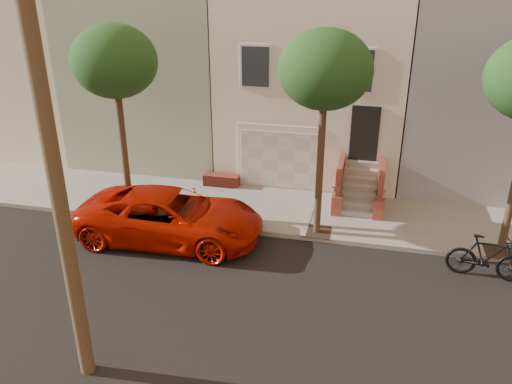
# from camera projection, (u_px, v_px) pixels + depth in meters

# --- Properties ---
(ground) EXTENTS (90.00, 90.00, 0.00)m
(ground) POSITION_uv_depth(u_px,v_px,m) (259.00, 302.00, 12.90)
(ground) COLOR black
(ground) RESTS_ON ground
(sidewalk) EXTENTS (40.00, 3.70, 0.15)m
(sidewalk) POSITION_uv_depth(u_px,v_px,m) (293.00, 212.00, 17.64)
(sidewalk) COLOR gray
(sidewalk) RESTS_ON ground
(house_row) EXTENTS (33.10, 11.70, 7.00)m
(house_row) POSITION_uv_depth(u_px,v_px,m) (318.00, 79.00, 21.43)
(house_row) COLOR beige
(house_row) RESTS_ON sidewalk
(tree_left) EXTENTS (2.70, 2.57, 6.30)m
(tree_left) POSITION_uv_depth(u_px,v_px,m) (114.00, 63.00, 15.45)
(tree_left) COLOR #2D2116
(tree_left) RESTS_ON sidewalk
(tree_mid) EXTENTS (2.70, 2.57, 6.30)m
(tree_mid) POSITION_uv_depth(u_px,v_px,m) (325.00, 71.00, 14.08)
(tree_mid) COLOR #2D2116
(tree_mid) RESTS_ON sidewalk
(pickup_truck) EXTENTS (5.88, 2.86, 1.61)m
(pickup_truck) POSITION_uv_depth(u_px,v_px,m) (171.00, 216.00, 15.65)
(pickup_truck) COLOR #BA1303
(pickup_truck) RESTS_ON ground
(motorcycle) EXTENTS (2.18, 0.80, 1.28)m
(motorcycle) POSITION_uv_depth(u_px,v_px,m) (487.00, 257.00, 13.69)
(motorcycle) COLOR black
(motorcycle) RESTS_ON ground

